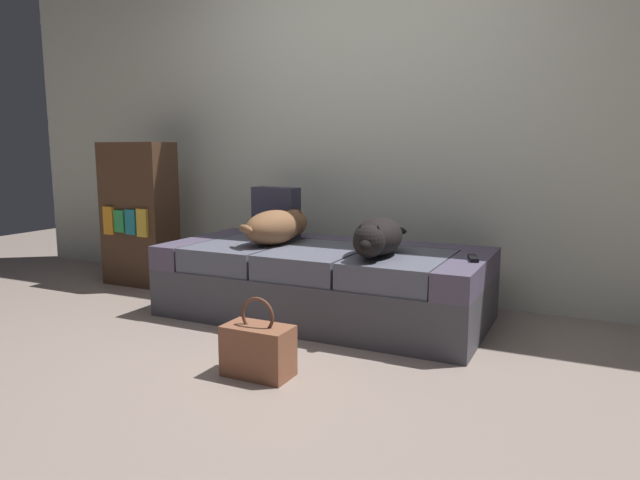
{
  "coord_description": "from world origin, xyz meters",
  "views": [
    {
      "loc": [
        1.52,
        -2.17,
        1.05
      ],
      "look_at": [
        0.0,
        0.95,
        0.5
      ],
      "focal_mm": 32.22,
      "sensor_mm": 36.0,
      "label": 1
    }
  ],
  "objects_px": {
    "dog_tan": "(277,226)",
    "handbag": "(258,350)",
    "tv_remote": "(473,258)",
    "throw_pillow": "(276,212)",
    "dog_dark": "(377,237)",
    "bookshelf": "(139,214)",
    "couch": "(324,282)"
  },
  "relations": [
    {
      "from": "dog_tan",
      "to": "dog_dark",
      "type": "xyz_separation_m",
      "value": [
        0.73,
        -0.14,
        -0.0
      ]
    },
    {
      "from": "tv_remote",
      "to": "bookshelf",
      "type": "height_order",
      "value": "bookshelf"
    },
    {
      "from": "dog_dark",
      "to": "tv_remote",
      "type": "xyz_separation_m",
      "value": [
        0.52,
        0.11,
        -0.1
      ]
    },
    {
      "from": "tv_remote",
      "to": "throw_pillow",
      "type": "bearing_deg",
      "value": 150.19
    },
    {
      "from": "dog_tan",
      "to": "tv_remote",
      "type": "relative_size",
      "value": 4.29
    },
    {
      "from": "dog_dark",
      "to": "throw_pillow",
      "type": "bearing_deg",
      "value": 155.44
    },
    {
      "from": "dog_tan",
      "to": "tv_remote",
      "type": "height_order",
      "value": "dog_tan"
    },
    {
      "from": "dog_dark",
      "to": "throw_pillow",
      "type": "distance_m",
      "value": 0.99
    },
    {
      "from": "bookshelf",
      "to": "dog_tan",
      "type": "bearing_deg",
      "value": -8.42
    },
    {
      "from": "throw_pillow",
      "to": "tv_remote",
      "type": "bearing_deg",
      "value": -11.87
    },
    {
      "from": "couch",
      "to": "throw_pillow",
      "type": "height_order",
      "value": "throw_pillow"
    },
    {
      "from": "throw_pillow",
      "to": "bookshelf",
      "type": "relative_size",
      "value": 0.31
    },
    {
      "from": "dog_dark",
      "to": "tv_remote",
      "type": "distance_m",
      "value": 0.54
    },
    {
      "from": "throw_pillow",
      "to": "bookshelf",
      "type": "bearing_deg",
      "value": -176.34
    },
    {
      "from": "dog_dark",
      "to": "handbag",
      "type": "height_order",
      "value": "dog_dark"
    },
    {
      "from": "tv_remote",
      "to": "bookshelf",
      "type": "distance_m",
      "value": 2.61
    },
    {
      "from": "couch",
      "to": "dog_tan",
      "type": "distance_m",
      "value": 0.47
    },
    {
      "from": "couch",
      "to": "dog_tan",
      "type": "height_order",
      "value": "dog_tan"
    },
    {
      "from": "dog_tan",
      "to": "handbag",
      "type": "distance_m",
      "value": 1.17
    },
    {
      "from": "couch",
      "to": "dog_tan",
      "type": "relative_size",
      "value": 3.1
    },
    {
      "from": "throw_pillow",
      "to": "handbag",
      "type": "relative_size",
      "value": 0.9
    },
    {
      "from": "throw_pillow",
      "to": "dog_dark",
      "type": "bearing_deg",
      "value": -24.56
    },
    {
      "from": "tv_remote",
      "to": "dog_dark",
      "type": "bearing_deg",
      "value": 174.33
    },
    {
      "from": "tv_remote",
      "to": "handbag",
      "type": "distance_m",
      "value": 1.29
    },
    {
      "from": "handbag",
      "to": "bookshelf",
      "type": "height_order",
      "value": "bookshelf"
    },
    {
      "from": "couch",
      "to": "handbag",
      "type": "height_order",
      "value": "couch"
    },
    {
      "from": "dog_tan",
      "to": "throw_pillow",
      "type": "relative_size",
      "value": 1.89
    },
    {
      "from": "couch",
      "to": "handbag",
      "type": "xyz_separation_m",
      "value": [
        0.14,
        -1.0,
        -0.1
      ]
    },
    {
      "from": "dog_dark",
      "to": "handbag",
      "type": "bearing_deg",
      "value": -107.29
    },
    {
      "from": "couch",
      "to": "throw_pillow",
      "type": "xyz_separation_m",
      "value": [
        -0.49,
        0.26,
        0.4
      ]
    },
    {
      "from": "throw_pillow",
      "to": "bookshelf",
      "type": "distance_m",
      "value": 1.18
    },
    {
      "from": "dog_tan",
      "to": "throw_pillow",
      "type": "xyz_separation_m",
      "value": [
        -0.17,
        0.28,
        0.06
      ]
    }
  ]
}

